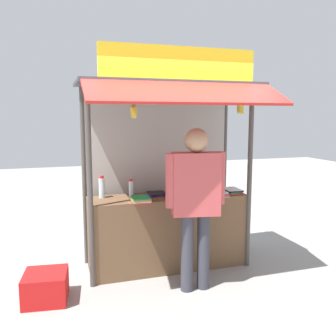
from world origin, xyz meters
name	(u,v)px	position (x,y,z in m)	size (l,w,h in m)	color
ground_plane	(168,266)	(0.00, 0.00, 0.00)	(20.00, 20.00, 0.00)	gray
stall_counter	(168,231)	(0.00, 0.00, 0.46)	(1.96, 0.55, 0.92)	brown
stall_structure	(165,142)	(0.00, 0.11, 1.58)	(2.16, 1.44, 2.64)	#4C4742
water_bottle_back_left	(205,182)	(0.52, 0.05, 1.05)	(0.08, 0.08, 0.28)	silver
water_bottle_rear_center	(131,189)	(-0.45, 0.08, 1.02)	(0.06, 0.06, 0.22)	silver
water_bottle_mid_left	(102,188)	(-0.80, 0.14, 1.04)	(0.08, 0.08, 0.27)	silver
magazine_stack_far_right	(141,200)	(-0.40, -0.21, 0.94)	(0.22, 0.28, 0.05)	red
magazine_stack_front_left	(158,194)	(-0.13, 0.00, 0.94)	(0.24, 0.29, 0.05)	yellow
magazine_stack_center	(232,191)	(0.84, -0.09, 0.95)	(0.22, 0.27, 0.06)	yellow
magazine_stack_mid_right	(217,194)	(0.58, -0.19, 0.95)	(0.24, 0.25, 0.06)	yellow
banana_bunch_leftmost	(241,108)	(0.77, -0.38, 2.00)	(0.10, 0.10, 0.24)	#332D23
banana_bunch_inner_right	(134,112)	(-0.50, -0.38, 1.95)	(0.09, 0.09, 0.28)	#332D23
vendor_person	(196,195)	(0.09, -0.69, 1.07)	(0.67, 0.31, 1.78)	#383842
plastic_crate	(46,287)	(-1.48, -0.46, 0.15)	(0.43, 0.43, 0.30)	red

